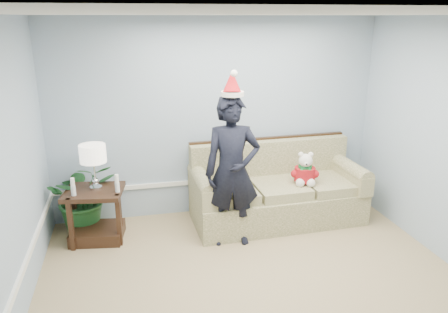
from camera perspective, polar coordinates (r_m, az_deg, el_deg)
name	(u,v)px	position (r m, az deg, el deg)	size (l,w,h in m)	color
room_shell	(278,183)	(3.69, 7.12, -3.47)	(4.54, 5.04, 2.74)	#9E8B65
wainscot_trim	(137,230)	(4.94, -11.28, -9.44)	(4.49, 4.99, 0.06)	white
sofa	(276,193)	(6.05, 6.77, -4.69)	(2.30, 1.05, 1.07)	#515B2B
side_table	(97,220)	(5.73, -16.31, -7.97)	(0.77, 0.68, 0.67)	#321B12
table_lamp	(93,155)	(5.46, -16.76, 0.13)	(0.32, 0.32, 0.56)	silver
candle_pair	(95,186)	(5.41, -16.46, -3.68)	(0.56, 0.06, 0.22)	silver
houseplant	(83,196)	(5.94, -17.88, -4.96)	(0.85, 0.73, 0.94)	#215928
man	(232,172)	(5.19, 1.05, -2.03)	(0.67, 0.44, 1.84)	black
santa_hat	(232,84)	(4.95, 1.08, 9.44)	(0.32, 0.35, 0.31)	silver
teddy_bear	(305,172)	(5.87, 10.55, -2.04)	(0.34, 0.34, 0.45)	silver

